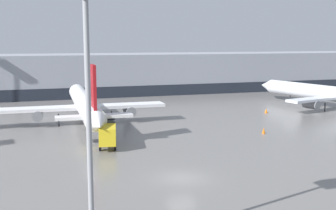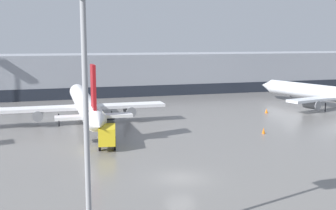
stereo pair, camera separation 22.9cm
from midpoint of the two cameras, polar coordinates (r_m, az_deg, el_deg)
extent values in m
plane|color=slate|center=(37.47, 1.88, -9.87)|extent=(320.00, 320.00, 0.00)
cube|color=gray|center=(96.54, -10.31, 4.13)|extent=(160.00, 16.00, 9.00)
cube|color=#1E232D|center=(88.92, -9.61, 1.63)|extent=(156.80, 0.10, 2.40)
cylinder|color=silver|center=(79.85, 21.44, 1.43)|extent=(9.50, 29.25, 2.69)
cone|color=silver|center=(90.59, 13.34, 2.59)|extent=(3.17, 3.47, 2.55)
cube|color=silver|center=(79.47, 21.84, 0.99)|extent=(21.74, 7.59, 0.44)
cylinder|color=slate|center=(74.86, 18.96, 0.07)|extent=(2.10, 3.10, 1.48)
cylinder|color=#2D2D33|center=(86.22, 16.35, 0.87)|extent=(0.20, 0.20, 1.47)
cylinder|color=#2D2D33|center=(76.49, 20.63, -0.29)|extent=(0.20, 0.20, 1.47)
cylinder|color=white|center=(62.51, -11.17, 0.30)|extent=(3.29, 28.73, 2.66)
cone|color=white|center=(78.14, -12.17, 1.92)|extent=(2.59, 2.98, 2.53)
cone|color=white|center=(46.48, -9.41, -2.52)|extent=(2.48, 4.04, 2.39)
cube|color=white|center=(61.88, -11.09, -0.28)|extent=(23.38, 3.51, 0.44)
cube|color=white|center=(49.50, -9.85, -1.53)|extent=(8.90, 1.87, 0.35)
cube|color=maroon|center=(49.03, -9.95, 2.23)|extent=(0.42, 2.70, 5.47)
cylinder|color=slate|center=(61.82, -17.11, -1.27)|extent=(1.54, 3.32, 1.46)
cylinder|color=slate|center=(62.89, -5.14, -0.75)|extent=(1.54, 3.32, 1.46)
cylinder|color=#2D2D33|center=(72.01, -11.76, -0.31)|extent=(0.20, 0.20, 1.79)
cylinder|color=#2D2D33|center=(61.24, -14.47, -1.97)|extent=(0.20, 0.20, 1.79)
cylinder|color=#2D2D33|center=(61.86, -7.55, -1.66)|extent=(0.20, 0.20, 1.79)
cube|color=gold|center=(47.18, -8.11, -3.99)|extent=(2.45, 3.97, 1.89)
cube|color=#333842|center=(50.07, -8.06, -3.08)|extent=(2.10, 2.54, 2.18)
cylinder|color=black|center=(50.49, -8.96, -4.67)|extent=(0.37, 0.73, 0.70)
cylinder|color=black|center=(50.46, -7.09, -4.64)|extent=(0.37, 0.73, 0.70)
cylinder|color=black|center=(46.87, -9.10, -5.72)|extent=(0.37, 0.73, 0.70)
cylinder|color=black|center=(46.83, -7.08, -5.69)|extent=(0.37, 0.73, 0.70)
cone|color=orange|center=(56.13, 12.94, -3.40)|extent=(0.42, 0.42, 0.79)
cone|color=orange|center=(72.22, 13.29, -0.76)|extent=(0.50, 0.50, 0.74)
cylinder|color=gray|center=(22.80, -10.71, -3.28)|extent=(0.30, 0.30, 14.50)
camera|label=1|loc=(0.11, -89.89, 0.02)|focal=45.00mm
camera|label=2|loc=(0.11, 90.11, -0.02)|focal=45.00mm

